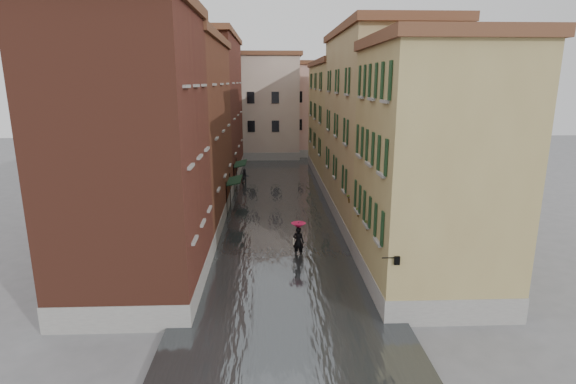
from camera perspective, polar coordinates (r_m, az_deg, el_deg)
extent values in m
plane|color=slate|center=(24.74, -0.52, -9.88)|extent=(120.00, 120.00, 0.00)
cube|color=#3F4346|center=(36.97, -1.15, -1.58)|extent=(10.00, 60.00, 0.20)
cube|color=brown|center=(21.85, -19.11, 3.98)|extent=(6.00, 8.00, 13.00)
cube|color=#5A2E1C|center=(32.46, -13.60, 6.94)|extent=(6.00, 14.00, 12.50)
cube|color=brown|center=(47.14, -10.15, 10.09)|extent=(6.00, 16.00, 14.00)
cube|color=#96824D|center=(22.41, 17.82, 2.36)|extent=(6.00, 8.00, 11.50)
cube|color=tan|center=(32.73, 11.40, 7.55)|extent=(6.00, 14.00, 13.00)
cube|color=#96824D|center=(47.44, 7.12, 8.70)|extent=(6.00, 16.00, 11.50)
cube|color=beige|center=(60.76, -4.55, 10.60)|extent=(12.00, 9.00, 13.00)
cube|color=tan|center=(63.10, 3.85, 10.28)|extent=(10.00, 9.00, 12.00)
cube|color=black|center=(34.78, -6.80, 1.49)|extent=(1.09, 3.03, 0.31)
cylinder|color=black|center=(33.63, -7.79, -0.99)|extent=(0.06, 0.06, 2.80)
cylinder|color=black|center=(36.55, -7.35, 0.23)|extent=(0.06, 0.06, 2.80)
cube|color=black|center=(41.81, -6.06, 3.61)|extent=(1.09, 3.13, 0.31)
cylinder|color=black|center=(40.54, -6.86, 1.61)|extent=(0.06, 0.06, 2.80)
cylinder|color=black|center=(43.59, -6.55, 2.48)|extent=(0.06, 0.06, 2.80)
cylinder|color=black|center=(18.60, 12.75, -8.16)|extent=(0.60, 0.05, 0.05)
cube|color=black|center=(18.72, 13.63, -8.40)|extent=(0.22, 0.22, 0.35)
cube|color=beige|center=(18.72, 13.63, -8.40)|extent=(0.14, 0.14, 0.24)
cube|color=brown|center=(22.27, 10.31, -4.18)|extent=(0.22, 0.85, 0.18)
imported|color=#265926|center=(22.15, 10.35, -3.14)|extent=(0.59, 0.51, 0.66)
cube|color=brown|center=(24.32, 9.21, -2.58)|extent=(0.22, 0.85, 0.18)
imported|color=#265926|center=(24.20, 9.24, -1.63)|extent=(0.59, 0.51, 0.66)
cube|color=brown|center=(26.98, 8.04, -0.89)|extent=(0.22, 0.85, 0.18)
imported|color=#265926|center=(26.87, 8.07, -0.02)|extent=(0.59, 0.51, 0.66)
imported|color=black|center=(26.17, 1.33, -6.36)|extent=(0.78, 0.66, 1.82)
cube|color=beige|center=(26.19, 0.71, -6.25)|extent=(0.08, 0.30, 0.38)
cylinder|color=black|center=(26.02, 1.33, -5.45)|extent=(0.02, 0.02, 1.00)
cone|color=#CF0D40|center=(25.84, 1.34, -4.26)|extent=(0.88, 0.88, 0.28)
imported|color=black|center=(44.46, -5.48, 1.93)|extent=(0.87, 0.74, 1.57)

